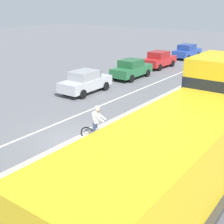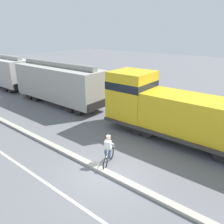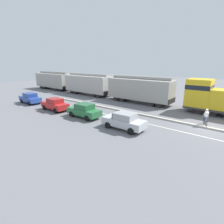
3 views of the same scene
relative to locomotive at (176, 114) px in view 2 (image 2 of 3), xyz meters
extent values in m
plane|color=slate|center=(-5.92, 1.07, -1.80)|extent=(120.00, 120.00, 0.00)
cube|color=#B2AD9E|center=(-5.92, 7.07, -1.72)|extent=(0.36, 36.00, 0.16)
cube|color=silver|center=(-8.32, 7.07, -1.79)|extent=(0.14, 36.00, 0.01)
cube|color=gold|center=(0.00, -1.44, 0.10)|extent=(2.70, 9.86, 2.40)
cube|color=gold|center=(0.00, 3.56, 0.65)|extent=(2.80, 2.80, 3.50)
cube|color=black|center=(0.00, 3.56, 1.44)|extent=(2.83, 2.83, 0.56)
cube|color=#383533|center=(0.00, -0.84, -1.10)|extent=(3.10, 11.60, 0.20)
cylinder|color=#4C4947|center=(0.00, -0.84, -1.25)|extent=(1.10, 3.00, 1.10)
cylinder|color=black|center=(0.00, 3.15, -1.30)|extent=(2.40, 1.00, 1.00)
cylinder|color=black|center=(0.00, 2.35, -1.30)|extent=(2.40, 1.00, 1.00)
cylinder|color=black|center=(0.00, 1.55, -1.30)|extent=(2.40, 1.00, 1.00)
cube|color=#A29F98|center=(0.00, 12.16, 0.35)|extent=(2.90, 10.40, 3.10)
cylinder|color=gray|center=(0.00, 12.16, 2.08)|extent=(0.60, 9.88, 0.60)
cube|color=black|center=(0.00, 17.41, -0.85)|extent=(2.61, 0.10, 0.70)
cube|color=black|center=(0.00, 6.91, -0.85)|extent=(2.61, 0.10, 0.70)
cylinder|color=black|center=(0.00, 15.93, -1.35)|extent=(2.46, 0.90, 0.90)
cylinder|color=black|center=(0.00, 14.83, -1.35)|extent=(2.46, 0.90, 0.90)
cylinder|color=black|center=(0.00, 9.48, -1.35)|extent=(2.46, 0.90, 0.90)
cylinder|color=black|center=(0.00, 8.38, -1.35)|extent=(2.46, 0.90, 0.90)
cube|color=#B1AFA7|center=(0.00, 23.76, 0.35)|extent=(2.90, 10.40, 3.10)
cube|color=black|center=(0.00, 18.51, -0.85)|extent=(2.61, 0.10, 0.70)
cylinder|color=black|center=(0.00, 21.08, -1.35)|extent=(2.46, 0.90, 0.90)
cylinder|color=black|center=(0.00, 19.98, -1.35)|extent=(2.46, 0.90, 0.90)
torus|color=black|center=(-4.66, 1.72, -1.47)|extent=(0.64, 0.28, 0.66)
torus|color=black|center=(-5.65, 1.36, -1.47)|extent=(0.64, 0.28, 0.66)
cylinder|color=silver|center=(-5.16, 1.54, -1.17)|extent=(0.76, 0.32, 0.05)
cylinder|color=silver|center=(-5.06, 1.58, -1.35)|extent=(0.47, 0.21, 0.36)
cylinder|color=silver|center=(-5.36, 1.47, -1.02)|extent=(0.04, 0.04, 0.30)
cylinder|color=silver|center=(-4.74, 1.70, -0.92)|extent=(0.20, 0.46, 0.04)
cylinder|color=#38476B|center=(-5.30, 1.60, -1.12)|extent=(0.33, 0.24, 0.52)
cylinder|color=#38476B|center=(-5.23, 1.41, -1.12)|extent=(0.30, 0.22, 0.52)
cube|color=white|center=(-5.20, 1.53, -0.60)|extent=(0.42, 0.43, 0.57)
sphere|color=beige|center=(-5.14, 1.55, -0.21)|extent=(0.22, 0.22, 0.22)
cylinder|color=white|center=(-5.14, 1.55, -0.11)|extent=(0.22, 0.22, 0.05)
cylinder|color=white|center=(-5.07, 1.75, -0.60)|extent=(0.46, 0.24, 0.36)
cylinder|color=white|center=(-4.96, 1.44, -0.60)|extent=(0.46, 0.24, 0.36)
camera|label=1|loc=(3.34, -8.92, 4.44)|focal=50.00mm
camera|label=2|loc=(-13.09, -5.08, 5.11)|focal=35.00mm
camera|label=3|loc=(-24.17, -1.39, 4.38)|focal=28.00mm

